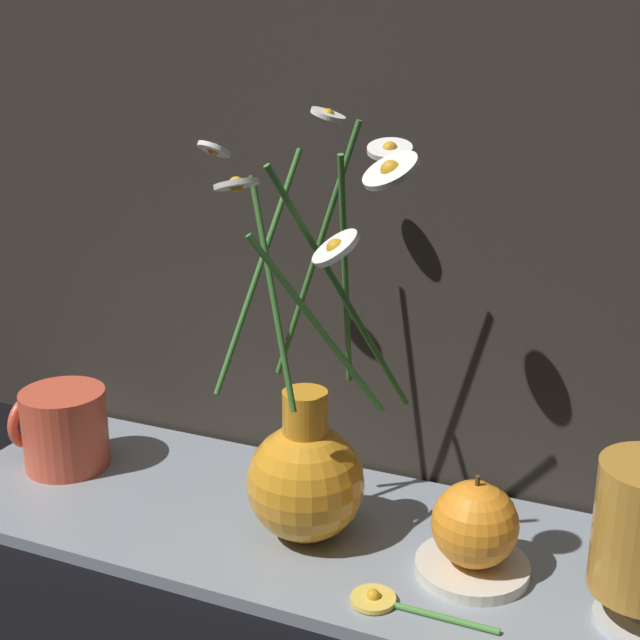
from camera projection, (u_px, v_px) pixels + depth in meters
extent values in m
plane|color=black|center=(323.00, 540.00, 0.80)|extent=(6.00, 6.00, 0.00)
cube|color=gray|center=(323.00, 534.00, 0.80)|extent=(0.75, 0.24, 0.01)
sphere|color=orange|center=(305.00, 482.00, 0.78)|extent=(0.10, 0.10, 0.10)
cylinder|color=orange|center=(305.00, 417.00, 0.76)|extent=(0.04, 0.04, 0.05)
cylinder|color=#3D7A33|center=(273.00, 295.00, 0.70)|extent=(0.06, 0.04, 0.18)
cylinder|color=white|center=(236.00, 184.00, 0.66)|extent=(0.05, 0.05, 0.01)
sphere|color=gold|center=(236.00, 184.00, 0.66)|extent=(0.01, 0.01, 0.01)
cylinder|color=#3D7A33|center=(343.00, 295.00, 0.67)|extent=(0.08, 0.10, 0.21)
cylinder|color=white|center=(391.00, 171.00, 0.58)|extent=(0.05, 0.05, 0.02)
sphere|color=gold|center=(391.00, 171.00, 0.58)|extent=(0.01, 0.01, 0.01)
cylinder|color=#3D7A33|center=(316.00, 254.00, 0.75)|extent=(0.08, 0.01, 0.22)
cylinder|color=white|center=(328.00, 115.00, 0.74)|extent=(0.03, 0.03, 0.01)
sphere|color=gold|center=(328.00, 115.00, 0.74)|extent=(0.01, 0.01, 0.01)
cylinder|color=#3D7A33|center=(259.00, 270.00, 0.75)|extent=(0.04, 0.10, 0.20)
cylinder|color=white|center=(214.00, 149.00, 0.75)|extent=(0.04, 0.04, 0.02)
sphere|color=gold|center=(214.00, 149.00, 0.75)|extent=(0.01, 0.01, 0.01)
cylinder|color=#3D7A33|center=(345.00, 277.00, 0.71)|extent=(0.02, 0.07, 0.21)
cylinder|color=white|center=(390.00, 149.00, 0.67)|extent=(0.04, 0.04, 0.01)
sphere|color=gold|center=(390.00, 149.00, 0.67)|extent=(0.01, 0.01, 0.01)
cylinder|color=#3D7A33|center=(319.00, 328.00, 0.68)|extent=(0.09, 0.07, 0.15)
cylinder|color=white|center=(336.00, 248.00, 0.60)|extent=(0.05, 0.05, 0.02)
sphere|color=gold|center=(336.00, 248.00, 0.60)|extent=(0.01, 0.01, 0.01)
cylinder|color=#DB5138|center=(65.00, 429.00, 0.90)|extent=(0.09, 0.09, 0.08)
torus|color=#DB5138|center=(28.00, 421.00, 0.92)|extent=(0.01, 0.06, 0.06)
cylinder|color=silver|center=(636.00, 619.00, 0.67)|extent=(0.07, 0.07, 0.01)
cylinder|color=silver|center=(639.00, 602.00, 0.67)|extent=(0.02, 0.02, 0.02)
cylinder|color=silver|center=(472.00, 567.00, 0.74)|extent=(0.09, 0.09, 0.01)
sphere|color=orange|center=(475.00, 524.00, 0.72)|extent=(0.07, 0.07, 0.07)
cylinder|color=#4C3819|center=(478.00, 480.00, 0.71)|extent=(0.00, 0.00, 0.01)
cylinder|color=#4C8E3D|center=(435.00, 615.00, 0.68)|extent=(0.10, 0.01, 0.01)
cylinder|color=#EAC64C|center=(373.00, 599.00, 0.70)|extent=(0.04, 0.04, 0.00)
sphere|color=gold|center=(373.00, 596.00, 0.70)|extent=(0.01, 0.01, 0.01)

